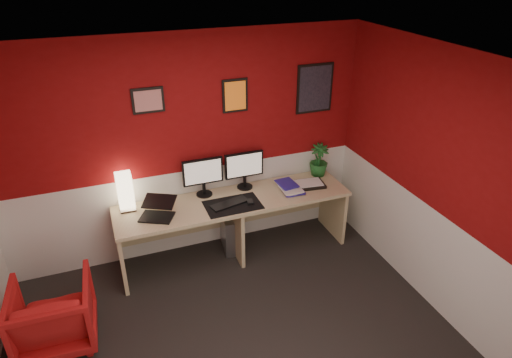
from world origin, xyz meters
name	(u,v)px	position (x,y,z in m)	size (l,w,h in m)	color
ground	(241,353)	(0.00, 0.00, 0.00)	(4.00, 3.50, 0.01)	black
ceiling	(234,74)	(0.00, 0.00, 2.50)	(4.00, 3.50, 0.01)	white
wall_back	(187,150)	(0.00, 1.75, 1.25)	(4.00, 0.01, 2.50)	maroon
wall_right	(449,192)	(2.00, 0.00, 1.25)	(0.01, 3.50, 2.50)	maroon
wainscot_back	(191,209)	(0.00, 1.75, 0.50)	(4.00, 0.01, 1.00)	silver
wainscot_right	(433,259)	(2.00, 0.00, 0.50)	(0.01, 3.50, 1.00)	silver
desk	(235,227)	(0.42, 1.41, 0.36)	(2.60, 0.65, 0.73)	tan
shoji_lamp	(125,193)	(-0.70, 1.61, 0.93)	(0.16, 0.16, 0.40)	#FFE5B2
laptop	(156,209)	(-0.44, 1.33, 0.84)	(0.33, 0.23, 0.22)	black
monitor_left	(203,172)	(0.14, 1.63, 1.02)	(0.45, 0.06, 0.58)	black
monitor_right	(245,165)	(0.62, 1.63, 1.02)	(0.45, 0.06, 0.58)	black
desk_mat	(233,205)	(0.37, 1.29, 0.73)	(0.60, 0.38, 0.01)	black
keyboard	(230,203)	(0.34, 1.32, 0.74)	(0.42, 0.14, 0.02)	black
mouse	(250,202)	(0.55, 1.26, 0.75)	(0.06, 0.10, 0.03)	black
book_bottom	(282,190)	(0.98, 1.38, 0.74)	(0.23, 0.31, 0.03)	navy
book_middle	(281,189)	(0.96, 1.37, 0.77)	(0.23, 0.31, 0.02)	silver
book_top	(279,186)	(0.97, 1.42, 0.79)	(0.19, 0.26, 0.02)	navy
zen_tray	(309,184)	(1.34, 1.41, 0.74)	(0.35, 0.25, 0.03)	black
potted_plant	(319,160)	(1.56, 1.61, 0.93)	(0.22, 0.22, 0.40)	#19591E
pc_tower	(231,230)	(0.41, 1.56, 0.23)	(0.20, 0.45, 0.45)	#99999E
armchair	(54,314)	(-1.50, 0.74, 0.31)	(0.67, 0.69, 0.63)	red
art_left	(148,100)	(-0.35, 1.74, 1.85)	(0.32, 0.02, 0.26)	red
art_center	(235,96)	(0.56, 1.74, 1.80)	(0.28, 0.02, 0.36)	orange
art_right	(315,88)	(1.51, 1.74, 1.78)	(0.44, 0.02, 0.56)	black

